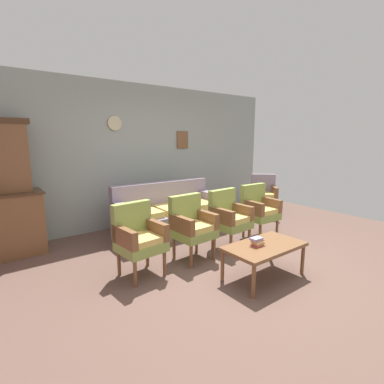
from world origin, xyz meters
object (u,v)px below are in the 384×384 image
floral_couch (170,215)px  armchair_near_couch_end (192,224)px  armchair_by_doorway (139,236)px  armchair_row_middle (229,216)px  armchair_near_cabinet (259,208)px  wingback_chair_by_fireplace (264,193)px  book_stack_on_table (257,242)px  side_cabinet (0,226)px  coffee_table (264,248)px

floral_couch → armchair_near_couch_end: (-0.35, -1.11, 0.17)m
armchair_by_doorway → armchair_near_couch_end: (0.82, -0.01, 0.00)m
armchair_row_middle → armchair_near_cabinet: bearing=3.8°
armchair_near_cabinet → wingback_chair_by_fireplace: 1.44m
armchair_by_doorway → armchair_row_middle: bearing=-0.5°
floral_couch → book_stack_on_table: floral_couch is taller
armchair_row_middle → armchair_near_cabinet: 0.76m
armchair_by_doorway → side_cabinet: bearing=128.9°
armchair_row_middle → wingback_chair_by_fireplace: same height
armchair_near_cabinet → coffee_table: size_ratio=0.90×
armchair_near_couch_end → coffee_table: 1.06m
side_cabinet → armchair_row_middle: side_cabinet is taller
armchair_near_couch_end → armchair_row_middle: same height
armchair_row_middle → coffee_table: (-0.37, -0.98, -0.12)m
armchair_row_middle → wingback_chair_by_fireplace: 2.13m
floral_couch → book_stack_on_table: 2.08m
armchair_by_doorway → armchair_row_middle: (1.54, -0.01, 0.00)m
armchair_row_middle → book_stack_on_table: (-0.46, -0.95, -0.03)m
armchair_near_cabinet → wingback_chair_by_fireplace: same height
side_cabinet → armchair_near_cabinet: 3.98m
armchair_row_middle → armchair_near_couch_end: bearing=179.6°
floral_couch → armchair_by_doorway: (-1.16, -1.11, 0.17)m
armchair_by_doorway → armchair_near_couch_end: bearing=-0.5°
side_cabinet → armchair_row_middle: (2.87, -1.67, 0.03)m
armchair_by_doorway → wingback_chair_by_fireplace: size_ratio=1.00×
wingback_chair_by_fireplace → armchair_by_doorway: bearing=-165.7°
side_cabinet → floral_couch: 2.56m
armchair_by_doorway → armchair_row_middle: 1.54m
floral_couch → armchair_row_middle: same height
armchair_by_doorway → coffee_table: 1.54m
wingback_chair_by_fireplace → coffee_table: 2.97m
floral_couch → armchair_row_middle: (0.37, -1.12, 0.17)m
armchair_row_middle → book_stack_on_table: armchair_row_middle is taller
coffee_table → book_stack_on_table: 0.14m
armchair_row_middle → wingback_chair_by_fireplace: bearing=24.9°
floral_couch → armchair_near_couch_end: size_ratio=2.16×
armchair_near_cabinet → book_stack_on_table: (-1.22, -1.00, -0.03)m
floral_couch → armchair_by_doorway: bearing=-136.5°
floral_couch → armchair_near_cabinet: size_ratio=2.16×
floral_couch → book_stack_on_table: (-0.09, -2.07, 0.15)m
armchair_near_couch_end → book_stack_on_table: size_ratio=5.46×
side_cabinet → armchair_by_doorway: bearing=-51.1°
wingback_chair_by_fireplace → armchair_row_middle: bearing=-155.1°
coffee_table → book_stack_on_table: (-0.09, 0.03, 0.10)m
floral_couch → armchair_near_couch_end: bearing=-107.3°
armchair_by_doorway → book_stack_on_table: size_ratio=5.46×
book_stack_on_table → armchair_by_doorway: bearing=138.1°
armchair_near_couch_end → armchair_near_cabinet: same height
armchair_by_doorway → armchair_near_couch_end: same height
side_cabinet → wingback_chair_by_fireplace: bearing=-9.1°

